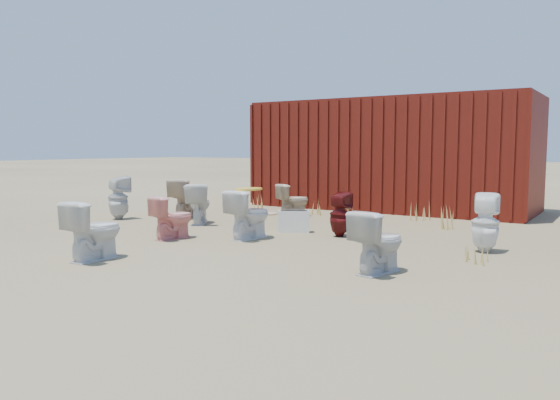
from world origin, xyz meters
The scene contains 22 objects.
ground centered at (0.00, 0.00, 0.00)m, with size 100.00×100.00×0.00m, color brown.
shipping_container centered at (0.00, 5.20, 1.20)m, with size 6.00×2.40×2.40m, color #54100E.
toilet_front_a centered at (-1.92, 0.88, 0.36)m, with size 0.40×0.71×0.72m, color white.
toilet_front_pink centered at (-1.15, -0.56, 0.32)m, with size 0.36×0.64×0.65m, color pink.
toilet_front_c centered at (-0.86, -2.20, 0.36)m, with size 0.41×0.71×0.73m, color white.
toilet_front_maroon centered at (0.84, 0.98, 0.34)m, with size 0.31×0.31×0.68m, color #520E0E.
toilet_front_e centered at (2.29, -0.97, 0.34)m, with size 0.38×0.67×0.69m, color silver.
toilet_back_a centered at (-3.60, 0.51, 0.41)m, with size 0.37×0.38×0.82m, color silver.
toilet_back_beige_left centered at (-2.73, 1.41, 0.38)m, with size 0.42×0.75×0.76m, color #C8B092.
toilet_back_beige_right centered at (-1.04, 2.68, 0.32)m, with size 0.36×0.63×0.65m, color #C5B090.
toilet_back_yellowlid centered at (-0.20, 0.06, 0.37)m, with size 0.41×0.72×0.73m, color white.
toilet_back_e centered at (2.99, 0.89, 0.39)m, with size 0.35×0.36×0.77m, color white.
yellow_lid centered at (-0.20, 0.06, 0.75)m, with size 0.37×0.46×0.03m, color gold.
loose_tank centered at (0.03, 0.97, 0.17)m, with size 0.50×0.20×0.35m, color white.
loose_lid_near centered at (-1.66, 2.67, 0.01)m, with size 0.38×0.49×0.02m, color #C6B290.
loose_lid_far centered at (-2.33, 3.04, 0.01)m, with size 0.36×0.47×0.02m, color beige.
weed_clump_a centered at (-2.29, 3.28, 0.15)m, with size 0.36×0.36×0.31m, color tan.
weed_clump_b centered at (0.16, 2.57, 0.15)m, with size 0.32×0.32×0.30m, color tan.
weed_clump_c centered at (2.01, 2.66, 0.18)m, with size 0.36×0.36×0.37m, color tan.
weed_clump_d centered at (-0.77, 3.18, 0.14)m, with size 0.30×0.30×0.27m, color tan.
weed_clump_e centered at (1.27, 3.44, 0.17)m, with size 0.34×0.34×0.34m, color tan.
weed_clump_f centered at (3.05, 0.16, 0.11)m, with size 0.28×0.28×0.21m, color tan.
Camera 1 is at (4.58, -6.44, 1.36)m, focal length 35.00 mm.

